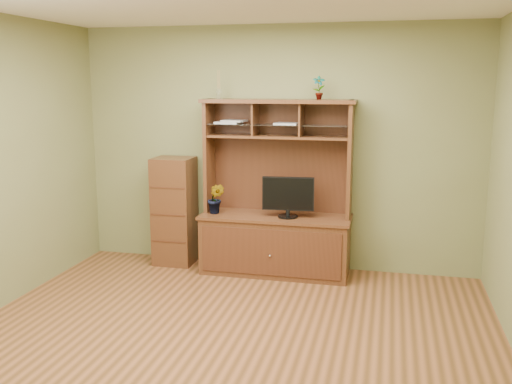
% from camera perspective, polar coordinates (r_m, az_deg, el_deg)
% --- Properties ---
extents(room, '(4.54, 4.04, 2.74)m').
position_cam_1_polar(room, '(4.47, -2.97, 1.51)').
color(room, '#533217').
rests_on(room, ground).
extents(media_hutch, '(1.66, 0.61, 1.90)m').
position_cam_1_polar(media_hutch, '(6.28, 2.00, -3.44)').
color(media_hutch, '#432313').
rests_on(media_hutch, room).
extents(monitor, '(0.56, 0.21, 0.44)m').
position_cam_1_polar(monitor, '(6.09, 3.22, -0.43)').
color(monitor, black).
rests_on(monitor, media_hutch).
extents(orchid_plant, '(0.19, 0.15, 0.34)m').
position_cam_1_polar(orchid_plant, '(6.29, -4.03, -0.66)').
color(orchid_plant, '#32541C').
rests_on(orchid_plant, media_hutch).
extents(top_plant, '(0.14, 0.11, 0.25)m').
position_cam_1_polar(top_plant, '(6.09, 6.29, 10.33)').
color(top_plant, '#346724').
rests_on(top_plant, media_hutch).
extents(reed_diffuser, '(0.06, 0.06, 0.31)m').
position_cam_1_polar(reed_diffuser, '(6.32, -3.74, 10.37)').
color(reed_diffuser, silver).
rests_on(reed_diffuser, media_hutch).
extents(magazines, '(0.94, 0.24, 0.04)m').
position_cam_1_polar(magazines, '(6.24, -0.70, 6.98)').
color(magazines, '#B8B8BD').
rests_on(magazines, media_hutch).
extents(side_cabinet, '(0.44, 0.40, 1.24)m').
position_cam_1_polar(side_cabinet, '(6.64, -8.14, -1.89)').
color(side_cabinet, '#432313').
rests_on(side_cabinet, room).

